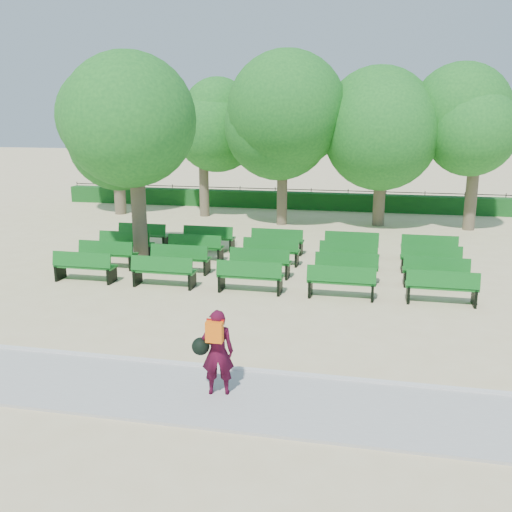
{
  "coord_description": "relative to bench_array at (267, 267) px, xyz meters",
  "views": [
    {
      "loc": [
        4.45,
        -16.62,
        5.15
      ],
      "look_at": [
        1.16,
        -1.0,
        1.1
      ],
      "focal_mm": 40.0,
      "sensor_mm": 36.0,
      "label": 1
    }
  ],
  "objects": [
    {
      "name": "tree_line",
      "position": [
        -1.01,
        8.57,
        -0.1
      ],
      "size": [
        21.8,
        6.8,
        7.04
      ],
      "primitive_type": null,
      "color": "#1E6E21",
      "rests_on": "ground"
    },
    {
      "name": "curb",
      "position": [
        -1.01,
        -7.68,
        -0.05
      ],
      "size": [
        30.0,
        0.12,
        0.1
      ],
      "primitive_type": "cube",
      "color": "silver",
      "rests_on": "ground"
    },
    {
      "name": "ground",
      "position": [
        -1.01,
        -1.43,
        -0.1
      ],
      "size": [
        120.0,
        120.0,
        0.0
      ],
      "primitive_type": "plane",
      "color": "#D3BF8C"
    },
    {
      "name": "person",
      "position": [
        0.73,
        -8.74,
        0.81
      ],
      "size": [
        0.8,
        0.52,
        1.64
      ],
      "rotation": [
        0.0,
        0.0,
        3.38
      ],
      "color": "#3E081E",
      "rests_on": "ground"
    },
    {
      "name": "paving",
      "position": [
        -1.01,
        -8.83,
        -0.07
      ],
      "size": [
        30.0,
        2.2,
        0.06
      ],
      "primitive_type": "cube",
      "color": "#A8A8A4",
      "rests_on": "ground"
    },
    {
      "name": "tree_among",
      "position": [
        -4.55,
        0.19,
        4.02
      ],
      "size": [
        4.34,
        4.34,
        6.11
      ],
      "color": "brown",
      "rests_on": "ground"
    },
    {
      "name": "fence",
      "position": [
        -1.01,
        12.97,
        -0.1
      ],
      "size": [
        26.0,
        0.1,
        1.02
      ],
      "primitive_type": null,
      "color": "black",
      "rests_on": "ground"
    },
    {
      "name": "hedge",
      "position": [
        -1.01,
        12.57,
        0.35
      ],
      "size": [
        26.0,
        0.7,
        0.9
      ],
      "primitive_type": "cube",
      "color": "#14501A",
      "rests_on": "ground"
    },
    {
      "name": "bench_array",
      "position": [
        0.0,
        0.0,
        0.0
      ],
      "size": [
        1.93,
        0.63,
        1.21
      ],
      "rotation": [
        0.0,
        0.0,
        -0.02
      ],
      "color": "#105F1A",
      "rests_on": "ground"
    }
  ]
}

